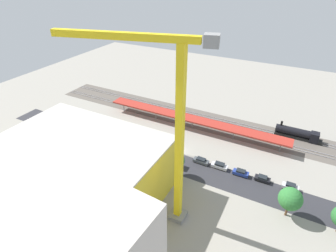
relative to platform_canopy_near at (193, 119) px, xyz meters
name	(u,v)px	position (x,y,z in m)	size (l,w,h in m)	color
ground_plane	(180,151)	(-2.00, 14.05, -3.93)	(205.41, 205.41, 0.00)	gray
rail_bed	(205,121)	(-2.00, -7.24, -3.92)	(128.38, 14.25, 0.01)	#5B544C
street_asphalt	(172,161)	(-2.00, 19.95, -3.92)	(128.38, 9.00, 0.01)	#2D2D33
track_rails	(205,120)	(-2.00, -7.24, -3.75)	(128.38, 8.86, 0.12)	#9E9EA8
platform_canopy_near	(193,119)	(0.00, 0.00, 0.00)	(65.63, 5.33, 4.19)	#A82D23
locomotive	(299,134)	(-33.93, -10.37, -2.16)	(14.68, 2.80, 4.98)	black
parked_car_0	(290,187)	(-34.23, 16.19, -3.16)	(4.15, 1.90, 1.71)	black
parked_car_1	(262,179)	(-27.24, 16.29, -3.24)	(4.04, 1.93, 1.54)	black
parked_car_2	(241,173)	(-21.48, 16.69, -3.15)	(4.30, 1.81, 1.72)	black
parked_car_3	(220,166)	(-15.38, 16.47, -3.16)	(4.68, 1.90, 1.73)	black
parked_car_4	(201,161)	(-9.84, 16.72, -3.20)	(4.65, 1.96, 1.62)	black
construction_building	(91,161)	(12.46, 37.44, 3.20)	(38.60, 20.55, 14.25)	yellow
construction_roof_slab	(86,137)	(12.46, 37.44, 10.52)	(39.20, 21.15, 0.40)	#B7B2A8
tower_crane	(168,125)	(-10.05, 38.13, 20.40)	(27.57, 8.49, 41.05)	gray
box_truck_0	(93,136)	(26.18, 21.81, -2.35)	(8.51, 3.10, 3.22)	black
box_truck_1	(163,158)	(0.15, 21.52, -2.19)	(9.51, 2.40, 3.53)	black
street_tree_1	(137,145)	(7.20, 24.11, 1.78)	(5.86, 5.86, 8.65)	brown
street_tree_2	(175,160)	(-5.41, 25.32, 1.46)	(5.33, 5.33, 8.08)	brown
street_tree_3	(290,199)	(-34.25, 25.59, 1.22)	(5.28, 5.28, 7.81)	brown
traffic_light	(179,142)	(-2.01, 15.37, 0.31)	(0.50, 0.36, 6.37)	#333333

